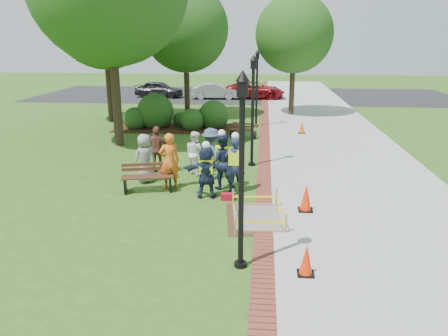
# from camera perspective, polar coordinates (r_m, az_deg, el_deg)

# --- Properties ---
(ground) EXTENTS (100.00, 100.00, 0.00)m
(ground) POSITION_cam_1_polar(r_m,az_deg,el_deg) (12.70, -2.76, -5.82)
(ground) COLOR #285116
(ground) RESTS_ON ground
(sidewalk) EXTENTS (6.00, 60.00, 0.02)m
(sidewalk) POSITION_cam_1_polar(r_m,az_deg,el_deg) (22.40, 13.68, 3.70)
(sidewalk) COLOR #9E9E99
(sidewalk) RESTS_ON ground
(brick_edging) EXTENTS (0.50, 60.00, 0.03)m
(brick_edging) POSITION_cam_1_polar(r_m,az_deg,el_deg) (22.15, 5.32, 3.98)
(brick_edging) COLOR maroon
(brick_edging) RESTS_ON ground
(mulch_bed) EXTENTS (7.00, 3.00, 0.05)m
(mulch_bed) POSITION_cam_1_polar(r_m,az_deg,el_deg) (24.56, -5.86, 5.22)
(mulch_bed) COLOR #381E0F
(mulch_bed) RESTS_ON ground
(parking_lot) EXTENTS (36.00, 12.00, 0.01)m
(parking_lot) POSITION_cam_1_polar(r_m,az_deg,el_deg) (38.96, 2.78, 9.49)
(parking_lot) COLOR black
(parking_lot) RESTS_ON ground
(wet_concrete_pad) EXTENTS (1.93, 2.47, 0.55)m
(wet_concrete_pad) POSITION_cam_1_polar(r_m,az_deg,el_deg) (12.22, 4.40, -5.60)
(wet_concrete_pad) COLOR #47331E
(wet_concrete_pad) RESTS_ON ground
(bench_near) EXTENTS (1.75, 0.93, 0.90)m
(bench_near) POSITION_cam_1_polar(r_m,az_deg,el_deg) (14.51, -9.92, -1.93)
(bench_near) COLOR #522F1C
(bench_near) RESTS_ON ground
(bench_far) EXTENTS (1.42, 0.90, 0.73)m
(bench_far) POSITION_cam_1_polar(r_m,az_deg,el_deg) (22.04, 2.51, 4.55)
(bench_far) COLOR brown
(bench_far) RESTS_ON ground
(cone_front) EXTENTS (0.36, 0.36, 0.71)m
(cone_front) POSITION_cam_1_polar(r_m,az_deg,el_deg) (9.56, 10.70, -11.80)
(cone_front) COLOR black
(cone_front) RESTS_ON ground
(cone_back) EXTENTS (0.42, 0.42, 0.83)m
(cone_back) POSITION_cam_1_polar(r_m,az_deg,el_deg) (12.86, 10.66, -3.91)
(cone_back) COLOR black
(cone_back) RESTS_ON ground
(cone_far) EXTENTS (0.36, 0.36, 0.71)m
(cone_far) POSITION_cam_1_polar(r_m,az_deg,el_deg) (23.36, 10.15, 5.27)
(cone_far) COLOR black
(cone_far) RESTS_ON ground
(toolbox) EXTENTS (0.43, 0.24, 0.21)m
(toolbox) POSITION_cam_1_polar(r_m,az_deg,el_deg) (13.60, 0.50, -3.76)
(toolbox) COLOR #A20C1F
(toolbox) RESTS_ON ground
(lamp_near) EXTENTS (0.28, 0.28, 4.26)m
(lamp_near) POSITION_cam_1_polar(r_m,az_deg,el_deg) (8.95, 2.32, 1.28)
(lamp_near) COLOR black
(lamp_near) RESTS_ON ground
(lamp_mid) EXTENTS (0.28, 0.28, 4.26)m
(lamp_mid) POSITION_cam_1_polar(r_m,az_deg,el_deg) (16.79, 3.78, 8.50)
(lamp_mid) COLOR black
(lamp_mid) RESTS_ON ground
(lamp_far) EXTENTS (0.28, 0.28, 4.26)m
(lamp_far) POSITION_cam_1_polar(r_m,az_deg,el_deg) (24.74, 4.32, 11.11)
(lamp_far) COLOR black
(lamp_far) RESTS_ON ground
(tree_back) EXTENTS (5.20, 5.20, 7.97)m
(tree_back) POSITION_cam_1_polar(r_m,az_deg,el_deg) (27.64, -5.06, 17.65)
(tree_back) COLOR #3D2D1E
(tree_back) RESTS_ON ground
(tree_right) EXTENTS (4.86, 4.86, 7.52)m
(tree_right) POSITION_cam_1_polar(r_m,az_deg,el_deg) (28.82, 9.17, 16.90)
(tree_right) COLOR #3D2D1E
(tree_right) RESTS_ON ground
(tree_far) EXTENTS (5.98, 5.98, 9.03)m
(tree_far) POSITION_cam_1_polar(r_m,az_deg,el_deg) (27.00, -15.42, 18.60)
(tree_far) COLOR #3D2D1E
(tree_far) RESTS_ON ground
(shrub_a) EXTENTS (1.29, 1.29, 1.29)m
(shrub_a) POSITION_cam_1_polar(r_m,az_deg,el_deg) (24.83, -11.47, 5.06)
(shrub_a) COLOR #134112
(shrub_a) RESTS_ON ground
(shrub_b) EXTENTS (2.05, 2.05, 2.05)m
(shrub_b) POSITION_cam_1_polar(r_m,az_deg,el_deg) (25.02, -8.87, 5.28)
(shrub_b) COLOR #134112
(shrub_b) RESTS_ON ground
(shrub_c) EXTENTS (1.28, 1.28, 1.28)m
(shrub_c) POSITION_cam_1_polar(r_m,az_deg,el_deg) (24.06, -4.16, 4.98)
(shrub_c) COLOR #134112
(shrub_c) RESTS_ON ground
(shrub_d) EXTENTS (1.68, 1.68, 1.68)m
(shrub_d) POSITION_cam_1_polar(r_m,az_deg,el_deg) (24.51, -1.36, 5.24)
(shrub_d) COLOR #134112
(shrub_d) RESTS_ON ground
(shrub_e) EXTENTS (0.87, 0.87, 0.87)m
(shrub_e) POSITION_cam_1_polar(r_m,az_deg,el_deg) (25.20, -5.66, 5.48)
(shrub_e) COLOR #134112
(shrub_e) RESTS_ON ground
(casual_person_a) EXTENTS (0.64, 0.63, 1.71)m
(casual_person_a) POSITION_cam_1_polar(r_m,az_deg,el_deg) (15.30, -10.28, 1.24)
(casual_person_a) COLOR gray
(casual_person_a) RESTS_ON ground
(casual_person_b) EXTENTS (0.70, 0.57, 1.88)m
(casual_person_b) POSITION_cam_1_polar(r_m,az_deg,el_deg) (14.54, -7.14, 0.91)
(casual_person_b) COLOR orange
(casual_person_b) RESTS_ON ground
(casual_person_c) EXTENTS (0.60, 0.59, 1.61)m
(casual_person_c) POSITION_cam_1_polar(r_m,az_deg,el_deg) (16.00, -3.80, 1.98)
(casual_person_c) COLOR white
(casual_person_c) RESTS_ON ground
(casual_person_d) EXTENTS (0.58, 0.38, 1.75)m
(casual_person_d) POSITION_cam_1_polar(r_m,az_deg,el_deg) (16.34, -8.68, 2.38)
(casual_person_d) COLOR brown
(casual_person_d) RESTS_ON ground
(casual_person_e) EXTENTS (0.69, 0.68, 1.84)m
(casual_person_e) POSITION_cam_1_polar(r_m,az_deg,el_deg) (15.38, -1.66, 1.84)
(casual_person_e) COLOR #34415B
(casual_person_e) RESTS_ON ground
(hivis_worker_a) EXTENTS (0.55, 0.36, 1.83)m
(hivis_worker_a) POSITION_cam_1_polar(r_m,az_deg,el_deg) (13.57, -2.33, -0.24)
(hivis_worker_a) COLOR #1A1E44
(hivis_worker_a) RESTS_ON ground
(hivis_worker_b) EXTENTS (0.65, 0.48, 1.99)m
(hivis_worker_b) POSITION_cam_1_polar(r_m,az_deg,el_deg) (14.06, 1.46, 0.67)
(hivis_worker_b) COLOR #1D274C
(hivis_worker_b) RESTS_ON ground
(hivis_worker_c) EXTENTS (0.64, 0.46, 2.00)m
(hivis_worker_c) POSITION_cam_1_polar(r_m,az_deg,el_deg) (14.39, -0.29, 1.08)
(hivis_worker_c) COLOR #192B43
(hivis_worker_c) RESTS_ON ground
(parked_car_a) EXTENTS (2.55, 4.80, 1.50)m
(parked_car_a) POSITION_cam_1_polar(r_m,az_deg,el_deg) (37.88, -8.42, 9.12)
(parked_car_a) COLOR #262729
(parked_car_a) RESTS_ON ground
(parked_car_b) EXTENTS (2.07, 4.34, 1.38)m
(parked_car_b) POSITION_cam_1_polar(r_m,az_deg,el_deg) (36.46, -1.10, 9.01)
(parked_car_b) COLOR #B6B6BB
(parked_car_b) RESTS_ON ground
(parked_car_c) EXTENTS (2.30, 4.73, 1.50)m
(parked_car_c) POSITION_cam_1_polar(r_m,az_deg,el_deg) (36.90, 3.97, 9.07)
(parked_car_c) COLOR maroon
(parked_car_c) RESTS_ON ground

